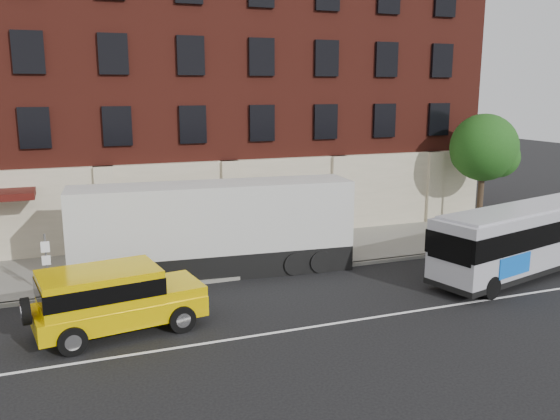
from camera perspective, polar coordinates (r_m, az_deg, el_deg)
name	(u,v)px	position (r m, az deg, el deg)	size (l,w,h in m)	color
ground	(331,331)	(18.97, 5.08, -11.81)	(120.00, 120.00, 0.00)	black
sidewalk	(247,255)	(26.85, -3.25, -4.46)	(60.00, 6.00, 0.15)	gray
kerb	(269,274)	(24.13, -1.11, -6.33)	(60.00, 0.25, 0.15)	gray
lane_line	(325,325)	(19.38, 4.43, -11.25)	(60.00, 0.12, 0.01)	white
building	(204,90)	(33.43, -7.57, 11.70)	(30.00, 12.10, 15.00)	#571D14
sign_pole	(47,262)	(22.64, -22.07, -4.81)	(0.30, 0.20, 2.50)	slate
street_tree	(484,150)	(32.99, 19.55, 5.60)	(3.60, 3.60, 6.20)	#332519
city_bus	(531,236)	(26.31, 23.58, -2.34)	(10.84, 4.89, 2.91)	#ADADB7
yellow_suv	(111,296)	(19.13, -16.33, -8.17)	(5.64, 3.03, 2.10)	#E9C000
shipping_container	(214,230)	(24.08, -6.54, -1.94)	(11.66, 3.23, 3.84)	black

